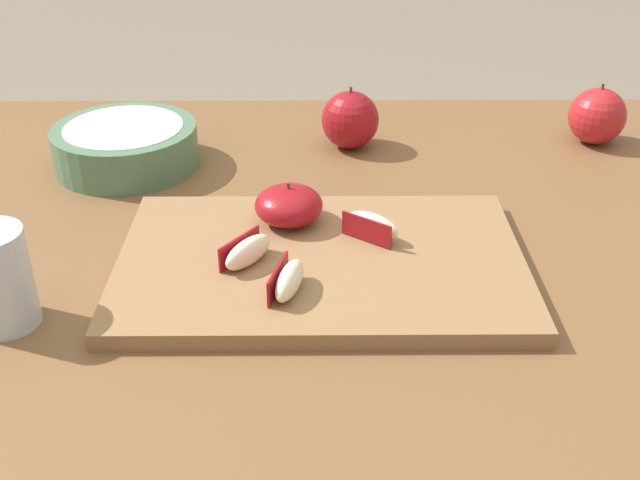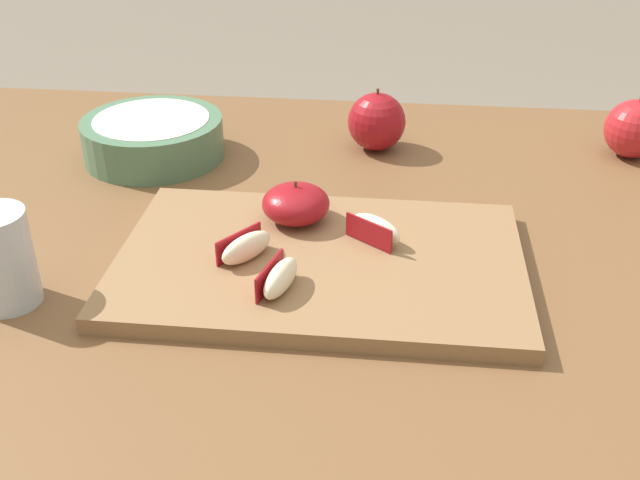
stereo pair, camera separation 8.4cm
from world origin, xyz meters
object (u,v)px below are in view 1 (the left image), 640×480
object	(u,v)px
whole_apple_crimson	(596,116)
apple_half_skin_up	(288,205)
cutting_board	(320,263)
apple_wedge_back	(371,226)
ceramic_fruit_bowl	(125,145)
whole_apple_red_delicious	(350,120)
apple_wedge_front	(246,252)
apple_wedge_left	(287,280)

from	to	relation	value
whole_apple_crimson	apple_half_skin_up	bearing A→B (deg)	-148.22
cutting_board	apple_half_skin_up	distance (m)	0.09
apple_wedge_back	ceramic_fruit_bowl	distance (m)	0.41
apple_wedge_back	whole_apple_crimson	xyz separation A→B (m)	(0.36, 0.32, 0.01)
whole_apple_red_delicious	whole_apple_crimson	world-z (taller)	same
cutting_board	apple_wedge_back	xyz separation A→B (m)	(0.06, 0.04, 0.02)
ceramic_fruit_bowl	whole_apple_red_delicious	bearing A→B (deg)	11.44
apple_half_skin_up	apple_wedge_back	xyz separation A→B (m)	(0.10, -0.04, -0.01)
apple_wedge_front	ceramic_fruit_bowl	size ratio (longest dim) A/B	0.34
apple_half_skin_up	whole_apple_red_delicious	xyz separation A→B (m)	(0.08, 0.27, 0.00)
ceramic_fruit_bowl	cutting_board	bearing A→B (deg)	-45.72
cutting_board	whole_apple_red_delicious	world-z (taller)	whole_apple_red_delicious
apple_wedge_front	whole_apple_red_delicious	distance (m)	0.39
apple_wedge_left	apple_half_skin_up	bearing A→B (deg)	91.44
apple_half_skin_up	cutting_board	bearing A→B (deg)	-64.34
cutting_board	apple_half_skin_up	bearing A→B (deg)	115.66
apple_wedge_left	whole_apple_red_delicious	distance (m)	0.43
apple_half_skin_up	apple_wedge_front	bearing A→B (deg)	-114.24
cutting_board	apple_wedge_back	world-z (taller)	apple_wedge_back
ceramic_fruit_bowl	apple_wedge_front	bearing A→B (deg)	-56.83
whole_apple_red_delicious	whole_apple_crimson	xyz separation A→B (m)	(0.37, 0.01, -0.00)
apple_wedge_front	whole_apple_crimson	distance (m)	0.63
apple_half_skin_up	apple_wedge_left	size ratio (longest dim) A/B	1.12
cutting_board	apple_wedge_left	bearing A→B (deg)	-114.92
whole_apple_red_delicious	ceramic_fruit_bowl	bearing A→B (deg)	-168.56
apple_half_skin_up	apple_wedge_back	world-z (taller)	apple_half_skin_up
apple_wedge_back	whole_apple_red_delicious	bearing A→B (deg)	92.26
apple_wedge_front	whole_apple_crimson	xyz separation A→B (m)	(0.50, 0.38, 0.01)
apple_wedge_back	ceramic_fruit_bowl	xyz separation A→B (m)	(-0.33, 0.24, -0.00)
apple_wedge_back	whole_apple_red_delicious	xyz separation A→B (m)	(-0.01, 0.31, 0.01)
apple_wedge_left	apple_wedge_back	bearing A→B (deg)	50.57
whole_apple_crimson	ceramic_fruit_bowl	xyz separation A→B (m)	(-0.69, -0.08, -0.01)
apple_wedge_front	whole_apple_red_delicious	world-z (taller)	whole_apple_red_delicious
apple_half_skin_up	ceramic_fruit_bowl	xyz separation A→B (m)	(-0.24, 0.20, -0.01)
whole_apple_red_delicious	ceramic_fruit_bowl	size ratio (longest dim) A/B	0.46
apple_wedge_left	whole_apple_crimson	distance (m)	0.63
cutting_board	apple_wedge_back	size ratio (longest dim) A/B	6.54
apple_wedge_left	ceramic_fruit_bowl	xyz separation A→B (m)	(-0.24, 0.35, -0.00)
whole_apple_crimson	apple_wedge_front	bearing A→B (deg)	-142.92
apple_half_skin_up	ceramic_fruit_bowl	world-z (taller)	apple_half_skin_up
apple_wedge_left	ceramic_fruit_bowl	bearing A→B (deg)	124.23
ceramic_fruit_bowl	apple_wedge_back	bearing A→B (deg)	-35.99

